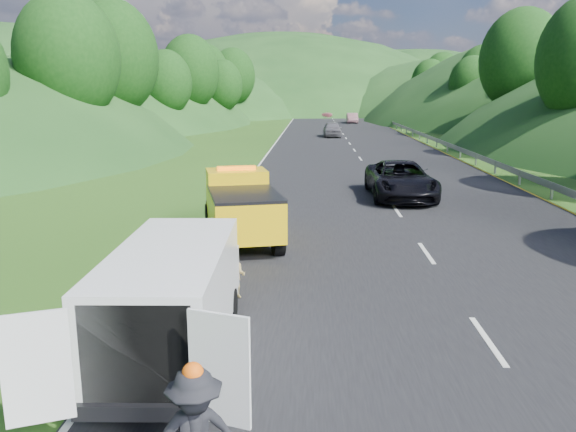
{
  "coord_description": "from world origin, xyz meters",
  "views": [
    {
      "loc": [
        -0.41,
        -12.2,
        4.72
      ],
      "look_at": [
        -1.09,
        3.14,
        1.3
      ],
      "focal_mm": 35.0,
      "sensor_mm": 36.0,
      "label": 1
    }
  ],
  "objects_px": {
    "child": "(235,298)",
    "passing_suv": "(400,198)",
    "tow_truck": "(241,207)",
    "woman": "(160,303)",
    "white_van": "(174,294)",
    "suitcase": "(133,285)"
  },
  "relations": [
    {
      "from": "child",
      "to": "passing_suv",
      "type": "height_order",
      "value": "passing_suv"
    },
    {
      "from": "white_van",
      "to": "suitcase",
      "type": "bearing_deg",
      "value": 118.59
    },
    {
      "from": "suitcase",
      "to": "passing_suv",
      "type": "xyz_separation_m",
      "value": [
        8.14,
        12.87,
        -0.28
      ]
    },
    {
      "from": "child",
      "to": "passing_suv",
      "type": "xyz_separation_m",
      "value": [
        5.74,
        12.87,
        0.0
      ]
    },
    {
      "from": "tow_truck",
      "to": "woman",
      "type": "bearing_deg",
      "value": -116.23
    },
    {
      "from": "tow_truck",
      "to": "woman",
      "type": "distance_m",
      "value": 5.76
    },
    {
      "from": "child",
      "to": "suitcase",
      "type": "distance_m",
      "value": 2.42
    },
    {
      "from": "tow_truck",
      "to": "child",
      "type": "bearing_deg",
      "value": -98.63
    },
    {
      "from": "white_van",
      "to": "passing_suv",
      "type": "height_order",
      "value": "white_van"
    },
    {
      "from": "white_van",
      "to": "woman",
      "type": "bearing_deg",
      "value": 109.43
    },
    {
      "from": "white_van",
      "to": "child",
      "type": "height_order",
      "value": "white_van"
    },
    {
      "from": "tow_truck",
      "to": "white_van",
      "type": "relative_size",
      "value": 0.96
    },
    {
      "from": "white_van",
      "to": "woman",
      "type": "xyz_separation_m",
      "value": [
        -1.0,
        2.53,
        -1.17
      ]
    },
    {
      "from": "white_van",
      "to": "woman",
      "type": "height_order",
      "value": "white_van"
    },
    {
      "from": "woman",
      "to": "child",
      "type": "distance_m",
      "value": 1.72
    },
    {
      "from": "white_van",
      "to": "suitcase",
      "type": "height_order",
      "value": "white_van"
    },
    {
      "from": "white_van",
      "to": "tow_truck",
      "type": "bearing_deg",
      "value": 86.61
    },
    {
      "from": "tow_truck",
      "to": "child",
      "type": "relative_size",
      "value": 5.21
    },
    {
      "from": "tow_truck",
      "to": "woman",
      "type": "height_order",
      "value": "tow_truck"
    },
    {
      "from": "tow_truck",
      "to": "white_van",
      "type": "xyz_separation_m",
      "value": [
        -0.17,
        -8.06,
        0.04
      ]
    },
    {
      "from": "tow_truck",
      "to": "child",
      "type": "distance_m",
      "value": 5.3
    },
    {
      "from": "tow_truck",
      "to": "white_van",
      "type": "bearing_deg",
      "value": -105.45
    }
  ]
}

